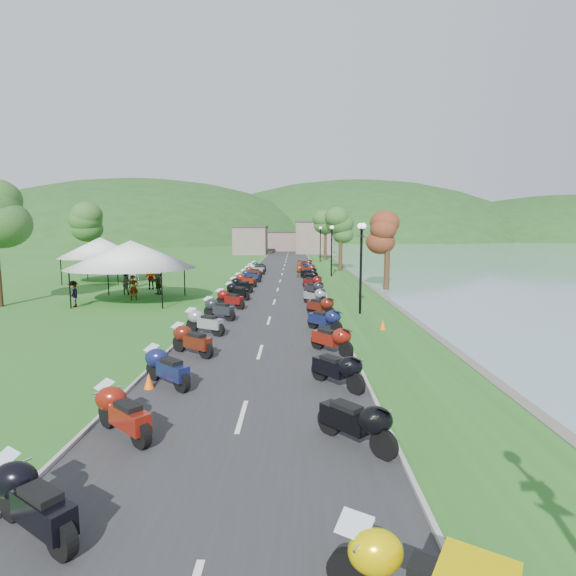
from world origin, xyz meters
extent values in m
plane|color=#337828|center=(0.00, 0.00, 0.00)|extent=(400.00, 400.00, 0.00)
cube|color=#2E2E30|center=(0.00, 40.00, 0.01)|extent=(7.00, 120.00, 0.02)
cube|color=#77655C|center=(-2.00, 85.00, 2.50)|extent=(18.00, 16.00, 5.00)
imported|color=slate|center=(-9.42, 22.64, 0.00)|extent=(0.75, 0.67, 1.70)
imported|color=slate|center=(-10.90, 25.22, 0.00)|extent=(0.86, 0.60, 1.60)
imported|color=slate|center=(-12.15, 20.01, 0.00)|extent=(0.96, 1.10, 1.62)
cone|color=#F2590C|center=(-3.00, 5.96, 0.25)|extent=(0.32, 0.32, 0.50)
camera|label=1|loc=(1.34, -6.84, 4.73)|focal=28.00mm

